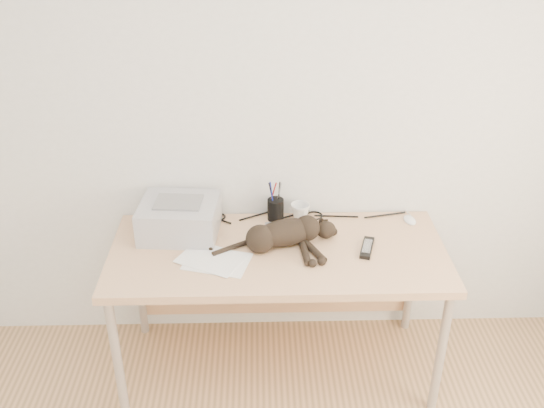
{
  "coord_description": "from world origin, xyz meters",
  "views": [
    {
      "loc": [
        -0.09,
        -1.01,
        2.33
      ],
      "look_at": [
        -0.03,
        1.34,
        1.02
      ],
      "focal_mm": 40.0,
      "sensor_mm": 36.0,
      "label": 1
    }
  ],
  "objects_px": {
    "printer": "(180,218)",
    "desk": "(277,263)",
    "pen_cup": "(276,209)",
    "cat": "(282,235)",
    "mouse": "(410,218)",
    "mug": "(300,212)"
  },
  "relations": [
    {
      "from": "printer",
      "to": "desk",
      "type": "bearing_deg",
      "value": -9.93
    },
    {
      "from": "desk",
      "to": "pen_cup",
      "type": "height_order",
      "value": "pen_cup"
    },
    {
      "from": "cat",
      "to": "mouse",
      "type": "relative_size",
      "value": 6.35
    },
    {
      "from": "desk",
      "to": "printer",
      "type": "height_order",
      "value": "printer"
    },
    {
      "from": "desk",
      "to": "printer",
      "type": "distance_m",
      "value": 0.53
    },
    {
      "from": "printer",
      "to": "pen_cup",
      "type": "height_order",
      "value": "pen_cup"
    },
    {
      "from": "pen_cup",
      "to": "cat",
      "type": "bearing_deg",
      "value": -84.65
    },
    {
      "from": "desk",
      "to": "mouse",
      "type": "bearing_deg",
      "value": 13.76
    },
    {
      "from": "pen_cup",
      "to": "mouse",
      "type": "distance_m",
      "value": 0.69
    },
    {
      "from": "mug",
      "to": "mouse",
      "type": "bearing_deg",
      "value": -2.63
    },
    {
      "from": "mug",
      "to": "pen_cup",
      "type": "xyz_separation_m",
      "value": [
        -0.13,
        0.01,
        0.01
      ]
    },
    {
      "from": "desk",
      "to": "mouse",
      "type": "xyz_separation_m",
      "value": [
        0.69,
        0.17,
        0.15
      ]
    },
    {
      "from": "cat",
      "to": "desk",
      "type": "bearing_deg",
      "value": 94.65
    },
    {
      "from": "cat",
      "to": "mouse",
      "type": "xyz_separation_m",
      "value": [
        0.67,
        0.22,
        -0.05
      ]
    },
    {
      "from": "desk",
      "to": "cat",
      "type": "distance_m",
      "value": 0.2
    },
    {
      "from": "printer",
      "to": "mug",
      "type": "height_order",
      "value": "printer"
    },
    {
      "from": "desk",
      "to": "pen_cup",
      "type": "relative_size",
      "value": 7.48
    },
    {
      "from": "cat",
      "to": "pen_cup",
      "type": "distance_m",
      "value": 0.26
    },
    {
      "from": "cat",
      "to": "printer",
      "type": "bearing_deg",
      "value": 147.77
    },
    {
      "from": "cat",
      "to": "mug",
      "type": "xyz_separation_m",
      "value": [
        0.1,
        0.24,
        -0.02
      ]
    },
    {
      "from": "pen_cup",
      "to": "mouse",
      "type": "relative_size",
      "value": 2.2
    },
    {
      "from": "mug",
      "to": "desk",
      "type": "bearing_deg",
      "value": -122.27
    }
  ]
}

